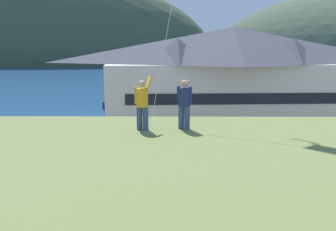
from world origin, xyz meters
TOP-DOWN VIEW (x-y plane):
  - ground_plane at (0.00, 0.00)m, footprint 600.00×600.00m
  - parking_lot_pad at (0.00, 5.00)m, footprint 40.00×20.00m
  - bay_water at (0.00, 60.00)m, footprint 360.00×84.00m
  - far_hill_west_ridge at (-56.18, 115.74)m, footprint 146.27×44.93m
  - harbor_lodge at (8.35, 20.46)m, footprint 28.48×10.39m
  - wharf_dock at (-2.74, 31.35)m, footprint 3.20×11.51m
  - moored_boat_wharfside at (-6.22, 34.57)m, footprint 2.93×7.25m
  - moored_boat_outer_mooring at (0.74, 31.40)m, footprint 2.62×7.18m
  - moored_boat_inner_slip at (-5.99, 30.97)m, footprint 2.26×5.95m
  - parked_car_corner_spot at (-4.96, -0.20)m, footprint 4.21×2.08m
  - parked_car_mid_row_far at (-6.06, 7.56)m, footprint 4.21×2.07m
  - parked_car_front_row_red at (4.43, 6.77)m, footprint 4.22×2.09m
  - parked_car_lone_by_shed at (12.95, 6.56)m, footprint 4.36×2.38m
  - parked_car_back_row_right at (6.67, -0.08)m, footprint 4.25×2.16m
  - parked_car_front_row_silver at (11.91, 1.64)m, footprint 4.24×2.14m
  - parked_car_front_row_end at (2.06, 0.72)m, footprint 4.35×2.37m
  - parking_light_pole at (3.24, 10.56)m, footprint 0.24×0.78m
  - person_kite_flyer at (0.85, -8.30)m, footprint 0.60×0.62m
  - person_companion at (2.31, -8.15)m, footprint 0.52×0.40m

SIDE VIEW (x-z plane):
  - ground_plane at x=0.00m, z-range 0.00..0.00m
  - far_hill_west_ridge at x=-56.18m, z-range -32.30..32.30m
  - bay_water at x=0.00m, z-range 0.00..0.03m
  - parking_lot_pad at x=0.00m, z-range 0.00..0.10m
  - wharf_dock at x=-2.74m, z-range 0.00..0.70m
  - moored_boat_inner_slip at x=-5.99m, z-range -0.36..1.80m
  - moored_boat_wharfside at x=-6.22m, z-range -0.36..1.80m
  - moored_boat_outer_mooring at x=0.74m, z-range -0.36..1.80m
  - parked_car_corner_spot at x=-4.96m, z-range 0.15..1.97m
  - parked_car_mid_row_far at x=-6.06m, z-range 0.15..1.97m
  - parked_car_front_row_red at x=4.43m, z-range 0.15..1.97m
  - parked_car_lone_by_shed at x=12.95m, z-range 0.15..1.97m
  - parked_car_back_row_right at x=6.67m, z-range 0.15..1.97m
  - parked_car_front_row_silver at x=11.91m, z-range 0.15..1.97m
  - parked_car_front_row_end at x=2.06m, z-range 0.15..1.97m
  - parking_light_pole at x=3.24m, z-range 0.63..7.02m
  - harbor_lodge at x=8.35m, z-range 0.31..11.28m
  - person_companion at x=2.31m, z-range 7.17..8.91m
  - person_kite_flyer at x=0.85m, z-range 7.13..8.99m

